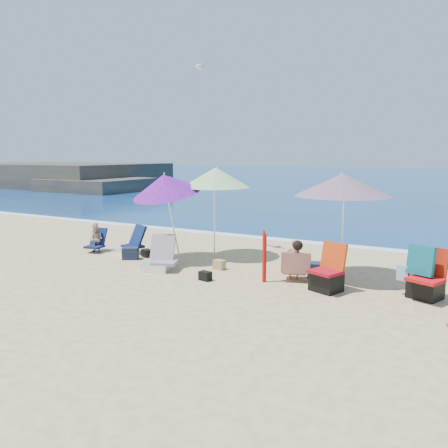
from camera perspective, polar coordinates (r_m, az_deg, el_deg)
The scene contains 20 objects.
ground at distance 9.60m, azimuth -1.32°, elevation -7.44°, with size 120.00×120.00×0.00m.
sea at distance 53.24m, azimuth 23.92°, elevation 5.08°, with size 120.00×80.00×0.12m.
foam at distance 14.12m, azimuth 9.15°, elevation -2.20°, with size 120.00×0.50×0.04m.
headland at distance 42.32m, azimuth -20.26°, elevation 5.37°, with size 20.50×11.50×2.60m.
umbrella_turquoise at distance 9.91m, azimuth 14.69°, elevation 4.78°, with size 2.27×2.27×2.32m.
umbrella_striped at distance 11.72m, azimuth -1.04°, elevation 5.86°, with size 1.84×1.84×2.39m.
umbrella_blue at distance 11.40m, azimuth -7.40°, elevation 4.96°, with size 1.99×2.05×2.36m.
furled_umbrella at distance 9.58m, azimuth 5.08°, elevation -3.66°, with size 0.14×0.13×1.13m.
chair_navy at distance 12.60m, azimuth -11.68°, elevation -2.76°, with size 0.77×0.92×0.76m.
chair_rainbow at distance 10.69m, azimuth -8.14°, elevation -4.65°, with size 0.90×0.91×0.81m.
camp_chair_left at distance 9.21m, azimuth 12.83°, elevation -6.49°, with size 0.71×0.76×0.96m.
camp_chair_right at distance 9.29m, azimuth 23.90°, elevation -6.39°, with size 0.90×0.88×1.02m.
person_center at distance 9.82m, azimuth 8.91°, elevation -4.55°, with size 0.71×0.68×0.90m.
person_left at distance 13.00m, azimuth -15.74°, elevation -1.77°, with size 0.56×0.64×0.83m.
bag_navy_a at distance 11.94m, azimuth -11.69°, elevation -3.63°, with size 0.48×0.44×0.31m.
bag_black_a at distance 12.14m, azimuth -9.70°, elevation -3.63°, with size 0.33×0.29×0.20m.
bag_tan at distance 10.69m, azimuth -0.59°, elevation -5.13°, with size 0.28×0.21×0.22m.
bag_navy_b at distance 10.19m, azimuth 11.73°, elevation -5.70°, with size 0.50×0.42×0.33m.
bag_black_b at distance 9.78m, azimuth -2.38°, elevation -6.54°, with size 0.28×0.22×0.20m.
seagull at distance 12.87m, azimuth -3.11°, elevation 19.11°, with size 0.69×0.37×0.13m.
Camera 1 is at (4.64, -7.96, 2.68)m, focal length 36.37 mm.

